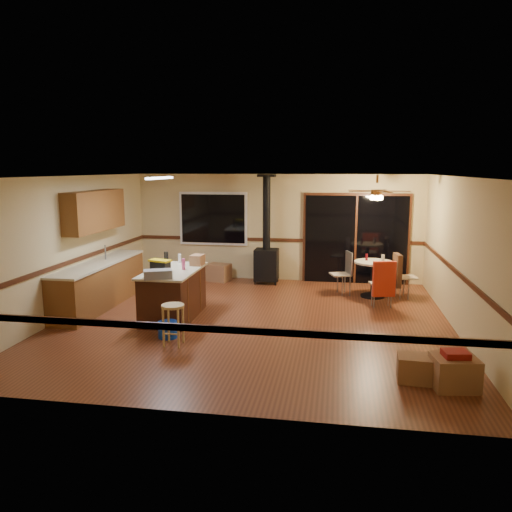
% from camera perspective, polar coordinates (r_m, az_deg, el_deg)
% --- Properties ---
extents(floor, '(7.00, 7.00, 0.00)m').
position_cam_1_polar(floor, '(9.13, -0.31, -7.45)').
color(floor, brown).
rests_on(floor, ground).
extents(ceiling, '(7.00, 7.00, 0.00)m').
position_cam_1_polar(ceiling, '(8.71, -0.33, 9.09)').
color(ceiling, silver).
rests_on(ceiling, ground).
extents(wall_back, '(7.00, 0.00, 7.00)m').
position_cam_1_polar(wall_back, '(12.26, 2.44, 3.26)').
color(wall_back, tan).
rests_on(wall_back, ground).
extents(wall_front, '(7.00, 0.00, 7.00)m').
position_cam_1_polar(wall_front, '(5.49, -6.50, -5.28)').
color(wall_front, tan).
rests_on(wall_front, ground).
extents(wall_left, '(0.00, 7.00, 7.00)m').
position_cam_1_polar(wall_left, '(10.02, -20.45, 1.12)').
color(wall_left, tan).
rests_on(wall_left, ground).
extents(wall_right, '(0.00, 7.00, 7.00)m').
position_cam_1_polar(wall_right, '(8.94, 22.38, -0.02)').
color(wall_right, tan).
rests_on(wall_right, ground).
extents(chair_rail, '(7.00, 7.00, 0.08)m').
position_cam_1_polar(chair_rail, '(8.88, -0.31, -1.28)').
color(chair_rail, '#3E1D0F').
rests_on(chair_rail, ground).
extents(window, '(1.72, 0.10, 1.32)m').
position_cam_1_polar(window, '(12.48, -4.91, 4.28)').
color(window, black).
rests_on(window, ground).
extents(sliding_door, '(2.52, 0.10, 2.10)m').
position_cam_1_polar(sliding_door, '(12.16, 11.32, 1.83)').
color(sliding_door, black).
rests_on(sliding_door, ground).
extents(lower_cabinets, '(0.60, 3.00, 0.86)m').
position_cam_1_polar(lower_cabinets, '(10.47, -17.39, -3.20)').
color(lower_cabinets, brown).
rests_on(lower_cabinets, ground).
extents(countertop, '(0.64, 3.04, 0.04)m').
position_cam_1_polar(countertop, '(10.38, -17.51, -0.78)').
color(countertop, beige).
rests_on(countertop, lower_cabinets).
extents(upper_cabinets, '(0.35, 2.00, 0.80)m').
position_cam_1_polar(upper_cabinets, '(10.48, -17.93, 4.93)').
color(upper_cabinets, brown).
rests_on(upper_cabinets, ground).
extents(kitchen_island, '(0.88, 1.68, 0.90)m').
position_cam_1_polar(kitchen_island, '(9.37, -9.42, -4.26)').
color(kitchen_island, '#36180D').
rests_on(kitchen_island, ground).
extents(wood_stove, '(0.55, 0.50, 2.52)m').
position_cam_1_polar(wood_stove, '(11.93, 1.20, 0.30)').
color(wood_stove, black).
rests_on(wood_stove, ground).
extents(ceiling_fan, '(0.24, 0.24, 0.55)m').
position_cam_1_polar(ceiling_fan, '(10.76, 13.64, 6.92)').
color(ceiling_fan, brown).
rests_on(ceiling_fan, ceiling).
extents(fluorescent_strip, '(0.10, 1.20, 0.04)m').
position_cam_1_polar(fluorescent_strip, '(9.47, -10.94, 8.74)').
color(fluorescent_strip, white).
rests_on(fluorescent_strip, ceiling).
extents(toolbox_grey, '(0.53, 0.42, 0.15)m').
position_cam_1_polar(toolbox_grey, '(8.60, -11.15, -2.04)').
color(toolbox_grey, slate).
rests_on(toolbox_grey, kitchen_island).
extents(toolbox_black, '(0.38, 0.27, 0.19)m').
position_cam_1_polar(toolbox_black, '(9.14, -10.88, -1.19)').
color(toolbox_black, black).
rests_on(toolbox_black, kitchen_island).
extents(toolbox_yellow_lid, '(0.44, 0.32, 0.03)m').
position_cam_1_polar(toolbox_yellow_lid, '(9.12, -10.90, -0.52)').
color(toolbox_yellow_lid, gold).
rests_on(toolbox_yellow_lid, toolbox_black).
extents(box_on_island, '(0.24, 0.31, 0.20)m').
position_cam_1_polar(box_on_island, '(9.65, -6.71, -0.45)').
color(box_on_island, brown).
rests_on(box_on_island, kitchen_island).
extents(bottle_dark, '(0.09, 0.09, 0.29)m').
position_cam_1_polar(bottle_dark, '(9.54, -10.21, -0.38)').
color(bottle_dark, black).
rests_on(bottle_dark, kitchen_island).
extents(bottle_pink, '(0.08, 0.08, 0.20)m').
position_cam_1_polar(bottle_pink, '(9.24, -8.29, -0.93)').
color(bottle_pink, '#D84C8C').
rests_on(bottle_pink, kitchen_island).
extents(bottle_white, '(0.07, 0.07, 0.18)m').
position_cam_1_polar(bottle_white, '(9.91, -8.72, -0.28)').
color(bottle_white, white).
rests_on(bottle_white, kitchen_island).
extents(bar_stool, '(0.43, 0.43, 0.65)m').
position_cam_1_polar(bar_stool, '(7.96, -9.43, -7.78)').
color(bar_stool, tan).
rests_on(bar_stool, floor).
extents(blue_bucket, '(0.43, 0.43, 0.27)m').
position_cam_1_polar(blue_bucket, '(8.38, -10.03, -8.26)').
color(blue_bucket, '#0D38BE').
rests_on(blue_bucket, floor).
extents(dining_table, '(0.83, 0.83, 0.78)m').
position_cam_1_polar(dining_table, '(10.97, 13.28, -1.89)').
color(dining_table, black).
rests_on(dining_table, ground).
extents(glass_red, '(0.07, 0.07, 0.15)m').
position_cam_1_polar(glass_red, '(11.00, 12.53, -0.11)').
color(glass_red, '#590C14').
rests_on(glass_red, dining_table).
extents(glass_cream, '(0.08, 0.08, 0.16)m').
position_cam_1_polar(glass_cream, '(10.87, 14.31, -0.27)').
color(glass_cream, beige).
rests_on(glass_cream, dining_table).
extents(chair_left, '(0.51, 0.51, 0.51)m').
position_cam_1_polar(chair_left, '(11.06, 10.14, -1.36)').
color(chair_left, tan).
rests_on(chair_left, ground).
extents(chair_near, '(0.51, 0.54, 0.70)m').
position_cam_1_polar(chair_near, '(10.11, 14.39, -2.55)').
color(chair_near, tan).
rests_on(chair_near, ground).
extents(chair_right, '(0.52, 0.48, 0.70)m').
position_cam_1_polar(chair_right, '(11.03, 15.97, -1.58)').
color(chair_right, tan).
rests_on(chair_right, ground).
extents(box_under_window, '(0.62, 0.54, 0.42)m').
position_cam_1_polar(box_under_window, '(12.30, -4.28, -1.89)').
color(box_under_window, brown).
rests_on(box_under_window, floor).
extents(box_corner_a, '(0.60, 0.53, 0.41)m').
position_cam_1_polar(box_corner_a, '(6.91, 21.72, -12.27)').
color(box_corner_a, brown).
rests_on(box_corner_a, floor).
extents(box_corner_b, '(0.44, 0.38, 0.34)m').
position_cam_1_polar(box_corner_b, '(6.96, 17.61, -12.15)').
color(box_corner_b, brown).
rests_on(box_corner_b, floor).
extents(box_small_red, '(0.34, 0.30, 0.08)m').
position_cam_1_polar(box_small_red, '(6.82, 21.86, -10.35)').
color(box_small_red, maroon).
rests_on(box_small_red, box_corner_a).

